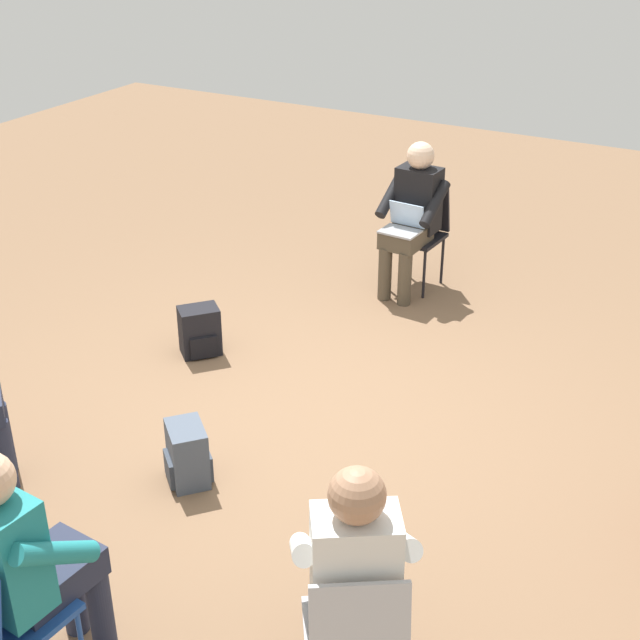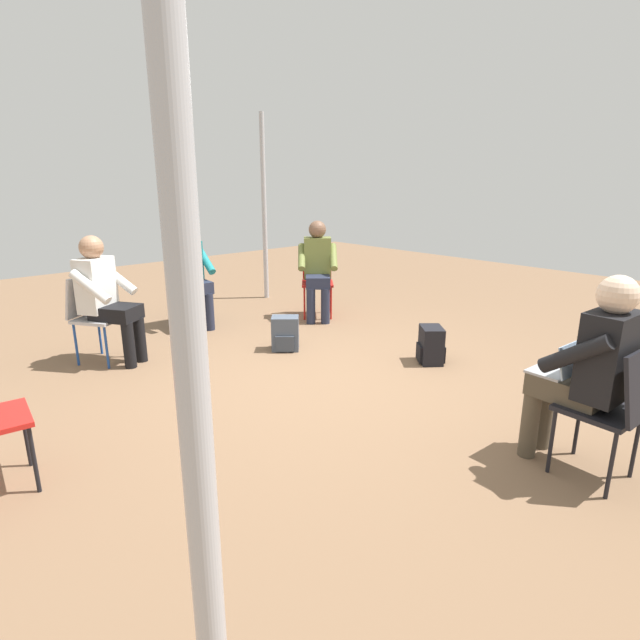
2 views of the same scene
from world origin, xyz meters
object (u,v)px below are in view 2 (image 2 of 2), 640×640
chair_southeast (93,312)px  person_in_olive (318,265)px  backpack_near_laptop_user (431,347)px  chair_north (614,404)px  backpack_by_empty_chair (285,335)px  person_in_white (105,293)px  person_in_teal (190,270)px  chair_south (186,284)px  person_with_laptop (588,364)px  chair_southwest (317,278)px

chair_southeast → person_in_olive: (-2.67, 0.31, 0.20)m
backpack_near_laptop_user → chair_north: bearing=64.3°
backpack_by_empty_chair → chair_southeast: bearing=-32.5°
person_in_olive → backpack_near_laptop_user: person_in_olive is taller
backpack_near_laptop_user → backpack_by_empty_chair: (0.82, -1.26, 0.00)m
chair_north → backpack_by_empty_chair: size_ratio=2.36×
person_in_white → backpack_by_empty_chair: size_ratio=3.44×
person_in_teal → chair_south: bearing=-90.0°
person_in_teal → person_in_white: bearing=30.2°
backpack_by_empty_chair → backpack_near_laptop_user: bearing=123.0°
chair_north → backpack_near_laptop_user: 2.12m
chair_southeast → person_with_laptop: 4.26m
chair_southwest → person_in_olive: (0.11, 0.13, 0.20)m
backpack_near_laptop_user → person_in_olive: bearing=-98.0°
chair_north → chair_southwest: size_ratio=1.00×
chair_north → person_in_olive: (-1.18, -3.84, 0.20)m
person_in_olive → person_in_teal: size_ratio=1.00×
person_in_teal → person_in_white: 1.33m
chair_south → backpack_near_laptop_user: bearing=115.5°
chair_south → chair_southeast: bearing=29.3°
chair_southwest → backpack_near_laptop_user: (0.38, 2.09, -0.34)m
chair_southwest → person_in_teal: 1.62m
person_in_teal → backpack_near_laptop_user: (-1.10, 2.70, -0.54)m
person_in_olive → chair_south: bearing=7.2°
person_in_olive → person_in_white: (2.58, -0.17, 0.00)m
chair_southwest → backpack_near_laptop_user: bearing=120.4°
person_in_teal → backpack_near_laptop_user: 2.97m
chair_southwest → chair_southeast: bearing=37.1°
person_with_laptop → person_in_white: (1.41, -3.84, 0.00)m
chair_southeast → backpack_by_empty_chair: (-1.58, 1.01, -0.34)m
chair_southeast → chair_south: size_ratio=1.00×
chair_south → person_in_olive: person_in_olive is taller
chair_north → person_in_white: size_ratio=0.69×
chair_south → backpack_by_empty_chair: chair_south is taller
chair_southwest → person_in_olive: person_in_olive is taller
chair_north → person_with_laptop: size_ratio=0.69×
person_with_laptop → backpack_near_laptop_user: (-0.89, -1.71, -0.53)m
person_in_white → backpack_near_laptop_user: bearing=104.6°
backpack_near_laptop_user → chair_southeast: bearing=-43.4°
chair_south → backpack_by_empty_chair: bearing=104.2°
chair_north → backpack_near_laptop_user: bearing=68.0°
chair_southwest → chair_south: bearing=12.9°
chair_north → chair_southwest: same height
person_in_white → chair_north: bearing=76.5°
person_with_laptop → backpack_by_empty_chair: (-0.08, -2.97, -0.53)m
chair_southeast → person_in_olive: bearing=140.7°
chair_southwest → backpack_by_empty_chair: (1.20, 0.83, -0.34)m
chair_south → person_in_white: 1.44m
person_in_teal → person_in_white: (1.20, 0.57, 0.00)m
person_with_laptop → backpack_by_empty_chair: size_ratio=3.44×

